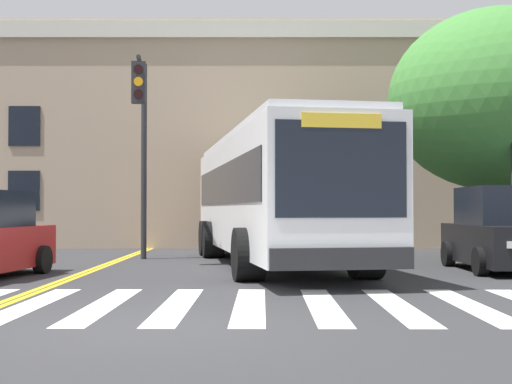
{
  "coord_description": "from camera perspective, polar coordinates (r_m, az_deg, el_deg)",
  "views": [
    {
      "loc": [
        1.17,
        -8.41,
        1.4
      ],
      "look_at": [
        1.19,
        8.29,
        1.79
      ],
      "focal_mm": 50.0,
      "sensor_mm": 36.0,
      "label": 1
    }
  ],
  "objects": [
    {
      "name": "lane_line_yellow_inner",
      "position": [
        24.63,
        -8.94,
        -4.57
      ],
      "size": [
        0.12,
        36.0,
        0.01
      ],
      "primitive_type": "cube",
      "color": "gold",
      "rests_on": "ground"
    },
    {
      "name": "lane_line_yellow_outer",
      "position": [
        24.61,
        -8.57,
        -4.57
      ],
      "size": [
        0.12,
        36.0,
        0.01
      ],
      "primitive_type": "cube",
      "color": "gold",
      "rests_on": "ground"
    },
    {
      "name": "building_facade",
      "position": [
        29.36,
        -5.73,
        3.87
      ],
      "size": [
        39.21,
        8.5,
        8.11
      ],
      "color": "tan",
      "rests_on": "ground"
    },
    {
      "name": "crosswalk",
      "position": [
        10.53,
        -9.29,
        -8.93
      ],
      "size": [
        14.2,
        4.13,
        0.01
      ],
      "color": "white",
      "rests_on": "ground"
    },
    {
      "name": "car_white_behind_bus",
      "position": [
        28.08,
        -0.29,
        -2.49
      ],
      "size": [
        2.17,
        3.87,
        1.82
      ],
      "color": "white",
      "rests_on": "ground"
    },
    {
      "name": "city_bus",
      "position": [
        17.73,
        1.2,
        -0.21
      ],
      "size": [
        4.45,
        12.67,
        3.21
      ],
      "color": "white",
      "rests_on": "ground"
    },
    {
      "name": "ground_plane",
      "position": [
        8.61,
        -8.02,
        -10.67
      ],
      "size": [
        120.0,
        120.0,
        0.0
      ],
      "primitive_type": "plane",
      "color": "#303033"
    },
    {
      "name": "street_tree_curbside_large",
      "position": [
        20.77,
        18.77,
        6.94
      ],
      "size": [
        6.11,
        5.81,
        6.88
      ],
      "color": "brown",
      "rests_on": "ground"
    },
    {
      "name": "car_black_far_lane",
      "position": [
        16.98,
        19.14,
        -3.06
      ],
      "size": [
        2.06,
        4.1,
        1.89
      ],
      "color": "black",
      "rests_on": "ground"
    },
    {
      "name": "traffic_light_overhead",
      "position": [
        19.01,
        -9.16,
        5.44
      ],
      "size": [
        0.55,
        2.89,
        5.43
      ],
      "color": "#28282D",
      "rests_on": "ground"
    }
  ]
}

